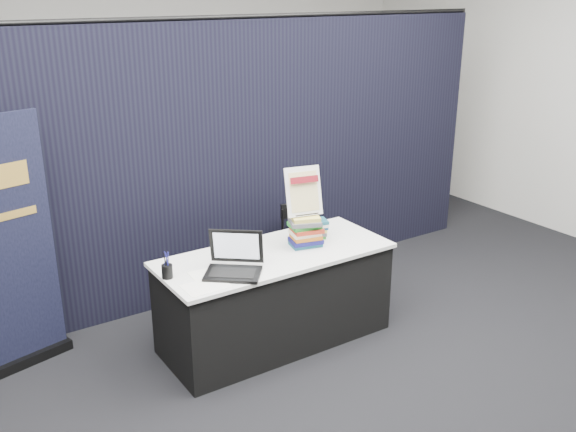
% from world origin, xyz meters
% --- Properties ---
extents(floor, '(8.00, 8.00, 0.00)m').
position_xyz_m(floor, '(0.00, 0.00, 0.00)').
color(floor, black).
rests_on(floor, ground).
extents(wall_back, '(8.00, 0.02, 3.50)m').
position_xyz_m(wall_back, '(0.00, 4.00, 1.75)').
color(wall_back, beige).
rests_on(wall_back, floor).
extents(drape_partition, '(6.00, 0.08, 2.40)m').
position_xyz_m(drape_partition, '(0.00, 1.60, 1.20)').
color(drape_partition, black).
rests_on(drape_partition, floor).
extents(display_table, '(1.80, 0.75, 0.75)m').
position_xyz_m(display_table, '(0.00, 0.55, 0.38)').
color(display_table, black).
rests_on(display_table, floor).
extents(laptop, '(0.47, 0.51, 0.29)m').
position_xyz_m(laptop, '(-0.46, 0.42, 0.82)').
color(laptop, black).
rests_on(laptop, display_table).
extents(mouse, '(0.10, 0.12, 0.03)m').
position_xyz_m(mouse, '(-0.16, 0.63, 0.77)').
color(mouse, black).
rests_on(mouse, display_table).
extents(brochure_left, '(0.29, 0.23, 0.00)m').
position_xyz_m(brochure_left, '(-0.54, 0.41, 0.75)').
color(brochure_left, white).
rests_on(brochure_left, display_table).
extents(brochure_mid, '(0.30, 0.22, 0.00)m').
position_xyz_m(brochure_mid, '(-0.70, 0.32, 0.75)').
color(brochure_mid, white).
rests_on(brochure_mid, display_table).
extents(brochure_right, '(0.35, 0.26, 0.00)m').
position_xyz_m(brochure_right, '(-0.56, 0.46, 0.75)').
color(brochure_right, white).
rests_on(brochure_right, display_table).
extents(pen_cup, '(0.10, 0.10, 0.10)m').
position_xyz_m(pen_cup, '(-0.86, 0.58, 0.80)').
color(pen_cup, black).
rests_on(pen_cup, display_table).
extents(book_stack_tall, '(0.27, 0.24, 0.25)m').
position_xyz_m(book_stack_tall, '(0.27, 0.54, 0.87)').
color(book_stack_tall, '#1B5669').
rests_on(book_stack_tall, display_table).
extents(book_stack_short, '(0.22, 0.19, 0.15)m').
position_xyz_m(book_stack_short, '(0.44, 0.64, 0.83)').
color(book_stack_short, '#207A26').
rests_on(book_stack_short, display_table).
extents(info_sign, '(0.30, 0.17, 0.39)m').
position_xyz_m(info_sign, '(0.27, 0.57, 1.18)').
color(info_sign, black).
rests_on(info_sign, book_stack_tall).
extents(pullup_banner, '(0.79, 0.29, 1.87)m').
position_xyz_m(pullup_banner, '(-1.79, 1.27, 0.83)').
color(pullup_banner, black).
rests_on(pullup_banner, floor).
extents(stacking_chair, '(0.42, 0.43, 0.80)m').
position_xyz_m(stacking_chair, '(0.74, 1.18, 0.45)').
color(stacking_chair, black).
rests_on(stacking_chair, floor).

